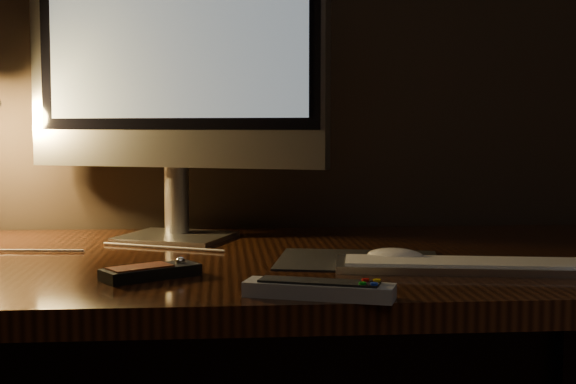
{
  "coord_description": "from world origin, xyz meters",
  "views": [
    {
      "loc": [
        -0.01,
        0.51,
        0.97
      ],
      "look_at": [
        0.09,
        1.73,
        0.87
      ],
      "focal_mm": 50.0,
      "sensor_mm": 36.0,
      "label": 1
    }
  ],
  "objects": [
    {
      "name": "mousepad",
      "position": [
        0.21,
        1.79,
        0.75
      ],
      "size": [
        0.3,
        0.25,
        0.0
      ],
      "primitive_type": "cube",
      "rotation": [
        0.0,
        0.0,
        -0.2
      ],
      "color": "black",
      "rests_on": "desk"
    },
    {
      "name": "tv_remote",
      "position": [
        0.11,
        1.52,
        0.76
      ],
      "size": [
        0.2,
        0.11,
        0.03
      ],
      "rotation": [
        0.0,
        0.0,
        -0.34
      ],
      "color": "#939598",
      "rests_on": "desk"
    },
    {
      "name": "mouse",
      "position": [
        0.26,
        1.76,
        0.76
      ],
      "size": [
        0.1,
        0.08,
        0.02
      ],
      "primitive_type": "ellipsoid",
      "rotation": [
        0.0,
        0.0,
        -0.42
      ],
      "color": "white",
      "rests_on": "desk"
    },
    {
      "name": "cable",
      "position": [
        -0.25,
        1.93,
        0.75
      ],
      "size": [
        0.49,
        0.16,
        0.0
      ],
      "primitive_type": "cylinder",
      "rotation": [
        0.0,
        1.57,
        -0.32
      ],
      "color": "white",
      "rests_on": "desk"
    },
    {
      "name": "media_remote",
      "position": [
        -0.11,
        1.67,
        0.76
      ],
      "size": [
        0.15,
        0.12,
        0.03
      ],
      "rotation": [
        0.0,
        0.0,
        0.56
      ],
      "color": "black",
      "rests_on": "desk"
    },
    {
      "name": "monitor",
      "position": [
        -0.1,
        2.06,
        1.13
      ],
      "size": [
        0.58,
        0.26,
        0.64
      ],
      "rotation": [
        0.0,
        0.0,
        -0.38
      ],
      "color": "silver",
      "rests_on": "desk"
    },
    {
      "name": "desk",
      "position": [
        0.0,
        1.93,
        0.62
      ],
      "size": [
        1.6,
        0.75,
        0.75
      ],
      "color": "#351A0C",
      "rests_on": "ground"
    },
    {
      "name": "keyboard",
      "position": [
        0.36,
        1.7,
        0.76
      ],
      "size": [
        0.41,
        0.18,
        0.01
      ],
      "primitive_type": "cube",
      "rotation": [
        0.0,
        0.0,
        -0.18
      ],
      "color": "silver",
      "rests_on": "desk"
    }
  ]
}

